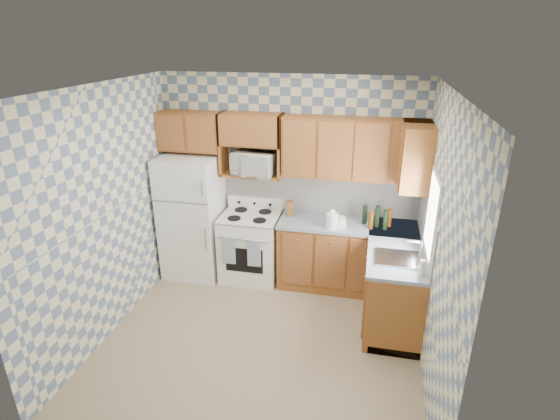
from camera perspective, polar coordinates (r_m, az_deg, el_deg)
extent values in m
plane|color=#907E5F|center=(5.07, -2.45, -16.38)|extent=(3.40, 3.40, 0.00)
cube|color=slate|center=(5.82, 1.30, 4.04)|extent=(3.40, 0.02, 2.70)
cube|color=slate|center=(4.29, 19.88, -4.23)|extent=(0.02, 3.20, 2.70)
cube|color=white|center=(5.80, 5.15, 2.33)|extent=(2.60, 0.02, 0.56)
cube|color=white|center=(5.07, 18.57, -1.80)|extent=(0.02, 1.60, 0.56)
cube|color=white|center=(6.05, -11.34, -0.85)|extent=(0.75, 0.70, 1.68)
cube|color=white|center=(5.97, -3.82, -4.85)|extent=(0.76, 0.65, 0.90)
cube|color=silver|center=(5.78, -3.94, -0.83)|extent=(0.76, 0.65, 0.02)
cube|color=white|center=(5.99, -3.24, 1.01)|extent=(0.76, 0.08, 0.17)
cube|color=navy|center=(5.69, -6.72, -5.31)|extent=(0.17, 0.02, 0.37)
cube|color=navy|center=(5.60, -3.41, -5.68)|extent=(0.17, 0.02, 0.37)
cube|color=brown|center=(5.81, 8.70, -6.02)|extent=(1.75, 0.60, 0.88)
cube|color=brown|center=(5.38, 14.49, -8.98)|extent=(0.60, 1.60, 0.88)
cube|color=slate|center=(5.60, 8.96, -1.89)|extent=(1.77, 0.63, 0.04)
cube|color=slate|center=(5.16, 14.92, -4.59)|extent=(0.63, 1.60, 0.04)
cube|color=brown|center=(5.43, 9.66, 7.90)|extent=(1.75, 0.33, 0.74)
cube|color=brown|center=(5.88, -11.60, 10.06)|extent=(0.82, 0.33, 0.50)
cube|color=brown|center=(5.27, 17.32, 6.77)|extent=(0.33, 0.70, 0.74)
cube|color=brown|center=(5.74, -3.64, 4.65)|extent=(0.80, 0.33, 0.03)
imported|color=white|center=(5.64, -3.39, 6.05)|extent=(0.58, 0.44, 0.30)
cube|color=#B7B7BC|center=(4.84, 15.12, -6.16)|extent=(0.48, 0.40, 0.03)
cube|color=silver|center=(4.65, 19.26, -0.69)|extent=(0.02, 0.66, 0.86)
cylinder|color=black|center=(5.51, 12.57, -0.83)|extent=(0.06, 0.06, 0.27)
cylinder|color=black|center=(5.47, 13.60, -1.24)|extent=(0.06, 0.06, 0.25)
cylinder|color=#592F0D|center=(5.56, 14.09, -0.97)|extent=(0.06, 0.06, 0.23)
cylinder|color=#592F0D|center=(5.45, 11.80, -1.35)|extent=(0.06, 0.06, 0.21)
cylinder|color=black|center=(5.57, 11.02, -0.60)|extent=(0.06, 0.06, 0.24)
cube|color=brown|center=(5.72, 1.35, 0.22)|extent=(0.11, 0.11, 0.20)
cylinder|color=white|center=(5.40, 6.80, -1.39)|extent=(0.15, 0.15, 0.19)
cylinder|color=beige|center=(4.57, 18.11, -7.20)|extent=(0.06, 0.06, 0.17)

